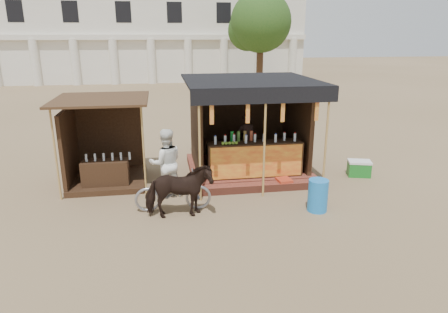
% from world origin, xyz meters
% --- Properties ---
extents(ground, '(120.00, 120.00, 0.00)m').
position_xyz_m(ground, '(0.00, 0.00, 0.00)').
color(ground, '#846B4C').
rests_on(ground, ground).
extents(main_stall, '(3.60, 3.61, 2.78)m').
position_xyz_m(main_stall, '(1.00, 3.36, 1.02)').
color(main_stall, brown).
rests_on(main_stall, ground).
extents(secondary_stall, '(2.40, 2.40, 2.38)m').
position_xyz_m(secondary_stall, '(-3.17, 3.24, 0.85)').
color(secondary_stall, '#382314').
rests_on(secondary_stall, ground).
extents(cow, '(1.51, 0.72, 1.26)m').
position_xyz_m(cow, '(-1.17, 0.66, 0.63)').
color(cow, black).
rests_on(cow, ground).
extents(motorbike, '(1.79, 0.66, 0.93)m').
position_xyz_m(motorbike, '(-1.29, 1.07, 0.47)').
color(motorbike, '#919199').
rests_on(motorbike, ground).
extents(bystander, '(0.93, 0.76, 1.75)m').
position_xyz_m(bystander, '(-1.41, 2.00, 0.88)').
color(bystander, white).
rests_on(bystander, ground).
extents(blue_barrel, '(0.56, 0.56, 0.76)m').
position_xyz_m(blue_barrel, '(2.04, 0.51, 0.38)').
color(blue_barrel, blue).
rests_on(blue_barrel, ground).
extents(red_crate, '(0.40, 0.44, 0.27)m').
position_xyz_m(red_crate, '(1.70, 2.00, 0.13)').
color(red_crate, '#AE331D').
rests_on(red_crate, ground).
extents(cooler, '(0.74, 0.60, 0.46)m').
position_xyz_m(cooler, '(4.15, 2.60, 0.23)').
color(cooler, '#197422').
rests_on(cooler, ground).
extents(background_building, '(26.00, 7.45, 8.18)m').
position_xyz_m(background_building, '(-2.00, 29.94, 3.98)').
color(background_building, silver).
rests_on(background_building, ground).
extents(tree, '(4.50, 4.40, 7.00)m').
position_xyz_m(tree, '(5.81, 22.14, 4.63)').
color(tree, '#382314').
rests_on(tree, ground).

